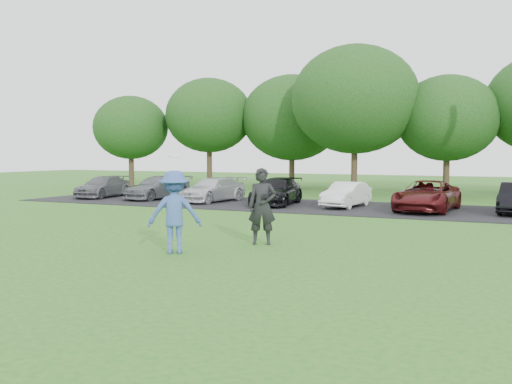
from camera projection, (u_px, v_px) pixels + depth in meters
ground at (192, 258)px, 13.06m from camera, size 100.00×100.00×0.00m
parking_lot at (347, 208)px, 24.84m from camera, size 32.00×6.50×0.03m
frisbee_player at (175, 212)px, 13.65m from camera, size 1.48×1.28×2.38m
camera_bystander at (262, 206)px, 14.95m from camera, size 0.86×0.72×2.01m
parked_cars at (325, 193)px, 25.28m from camera, size 28.41×4.89×1.24m
tree_row at (420, 109)px, 32.71m from camera, size 42.39×9.85×8.64m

